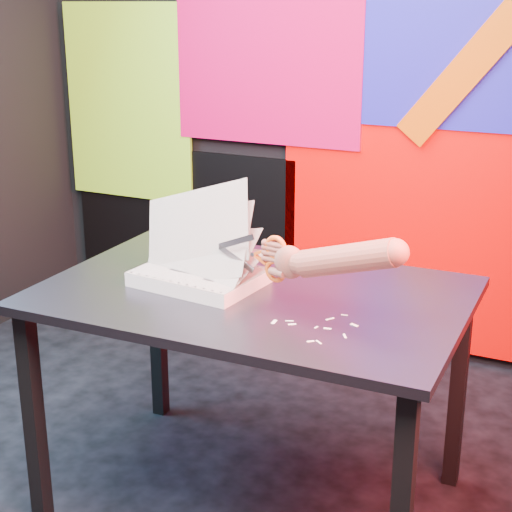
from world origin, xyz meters
The scene contains 7 objects.
room centered at (0.00, 0.00, 1.35)m, with size 3.01×3.01×2.71m.
backdrop centered at (0.06, 1.46, 0.96)m, with size 2.88×0.05×2.08m.
work_table centered at (0.35, 0.10, 0.67)m, with size 1.32×0.90×0.75m.
printout_stack centered at (0.18, 0.07, 0.78)m, with size 0.44×0.31×0.35m.
scissors centered at (0.45, 0.03, 0.89)m, with size 0.25×0.05×0.14m.
hand_forearm centered at (0.66, -0.01, 0.93)m, with size 0.45×0.13×0.18m.
paper_clippings centered at (0.64, -0.08, 0.75)m, with size 0.23×0.22×0.00m.
Camera 1 is at (1.37, -1.93, 1.60)m, focal length 55.00 mm.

